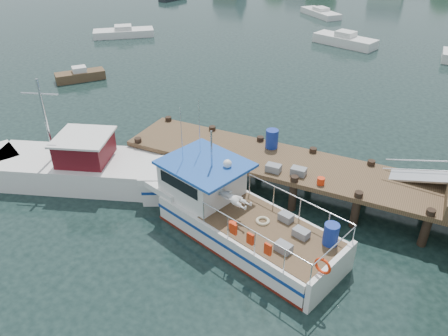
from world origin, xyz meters
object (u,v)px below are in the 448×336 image
at_px(moored_a, 124,32).
at_px(moored_rowboat, 80,75).
at_px(dock, 424,173).
at_px(lobster_boat, 225,209).
at_px(moored_b, 345,40).
at_px(work_boat, 67,165).
at_px(moored_d, 321,13).

bearing_deg(moored_a, moored_rowboat, -85.91).
bearing_deg(moored_a, dock, -51.97).
distance_m(lobster_boat, moored_rowboat, 19.65).
bearing_deg(moored_b, moored_rowboat, -148.27).
bearing_deg(work_boat, moored_a, 102.08).
bearing_deg(moored_b, work_boat, -120.25).
relative_size(work_boat, moored_d, 1.64).
bearing_deg(work_boat, moored_b, 57.92).
height_order(moored_a, moored_d, moored_a).
bearing_deg(moored_d, moored_rowboat, -127.51).
xyz_separation_m(lobster_boat, work_boat, (-7.87, -0.03, -0.09)).
xyz_separation_m(lobster_boat, moored_a, (-21.37, 21.78, -0.47)).
height_order(moored_a, moored_b, moored_b).
height_order(dock, work_boat, work_boat).
distance_m(work_boat, moored_a, 25.66).
xyz_separation_m(lobster_boat, moored_d, (-6.93, 38.99, -0.49)).
height_order(dock, moored_rowboat, dock).
bearing_deg(work_boat, dock, -5.60).
bearing_deg(dock, moored_d, 110.73).
distance_m(lobster_boat, work_boat, 7.87).
bearing_deg(dock, moored_a, 146.80).
bearing_deg(moored_a, work_boat, -77.02).
bearing_deg(moored_rowboat, work_boat, -71.59).
distance_m(lobster_boat, moored_a, 30.51).
xyz_separation_m(moored_a, moored_d, (14.43, 17.21, -0.03)).
xyz_separation_m(dock, moored_d, (-13.41, 35.43, -1.89)).
relative_size(moored_b, moored_d, 1.08).
height_order(lobster_boat, moored_b, lobster_boat).
bearing_deg(lobster_boat, moored_rowboat, 165.11).
bearing_deg(moored_d, dock, -88.04).
distance_m(moored_a, moored_b, 20.62).
bearing_deg(moored_d, lobster_boat, -98.68).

